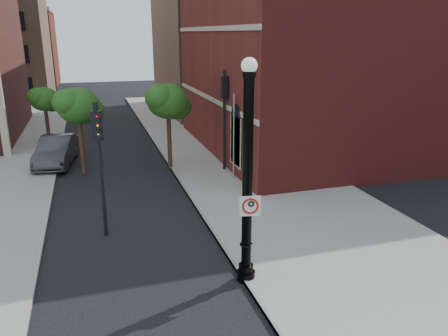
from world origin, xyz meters
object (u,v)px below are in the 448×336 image
object	(u,v)px
lamppost	(247,186)
no_parking_sign	(250,206)
traffic_signal_left	(99,148)
traffic_signal_right	(224,104)
parked_car	(57,151)

from	to	relation	value
lamppost	no_parking_sign	xyz separation A→B (m)	(0.04, -0.17, -0.57)
traffic_signal_left	lamppost	bearing A→B (deg)	-31.57
no_parking_sign	traffic_signal_right	size ratio (longest dim) A/B	0.11
traffic_signal_right	lamppost	bearing A→B (deg)	-105.63
lamppost	traffic_signal_left	distance (m)	5.97
no_parking_sign	parked_car	size ratio (longest dim) A/B	0.13
lamppost	no_parking_sign	size ratio (longest dim) A/B	10.74
parked_car	traffic_signal_right	size ratio (longest dim) A/B	0.91
no_parking_sign	traffic_signal_right	xyz separation A→B (m)	(2.62, 10.95, 1.17)
no_parking_sign	traffic_signal_left	xyz separation A→B (m)	(-3.98, 4.64, 0.87)
lamppost	no_parking_sign	world-z (taller)	lamppost
lamppost	traffic_signal_left	world-z (taller)	lamppost
traffic_signal_left	traffic_signal_right	bearing A→B (deg)	60.71
lamppost	traffic_signal_left	xyz separation A→B (m)	(-3.95, 4.47, 0.30)
traffic_signal_left	traffic_signal_right	size ratio (longest dim) A/B	0.92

